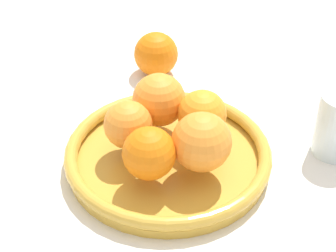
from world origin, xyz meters
TOP-DOWN VIEW (x-y plane):
  - ground_plane at (0.00, 0.00)m, footprint 4.00×4.00m
  - fruit_bowl at (0.00, 0.00)m, footprint 0.29×0.29m
  - orange_pile at (-0.00, -0.00)m, footprint 0.18×0.18m
  - stray_orange at (0.12, -0.21)m, footprint 0.08×0.08m

SIDE VIEW (x-z plane):
  - ground_plane at x=0.00m, z-range 0.00..0.00m
  - fruit_bowl at x=0.00m, z-range 0.00..0.03m
  - stray_orange at x=0.12m, z-range 0.00..0.08m
  - orange_pile at x=0.00m, z-range 0.03..0.11m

